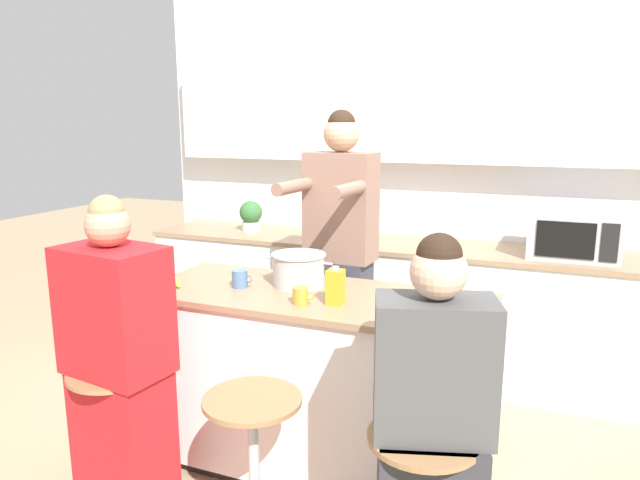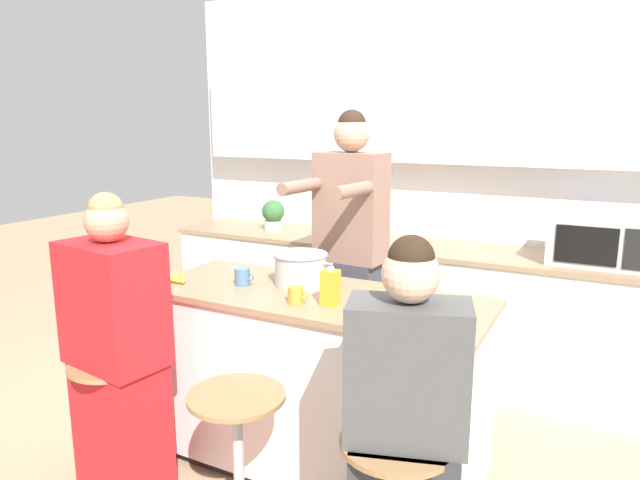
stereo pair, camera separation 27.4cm
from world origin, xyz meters
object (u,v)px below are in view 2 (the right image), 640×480
(kitchen_island, at_px, (314,381))
(potted_plant, at_px, (273,214))
(cooking_pot, at_px, (300,269))
(person_seated_near, at_px, (405,454))
(person_wrapped_blanket, at_px, (118,363))
(juice_carton, at_px, (330,287))
(bar_stool_leftmost, at_px, (118,423))
(person_cooking, at_px, (350,266))
(banana_bunch, at_px, (176,278))
(microwave, at_px, (597,241))
(bar_stool_center, at_px, (239,463))
(fruit_bowl, at_px, (447,317))
(coffee_cup_far, at_px, (242,277))
(coffee_cup_near, at_px, (296,295))

(kitchen_island, height_order, potted_plant, potted_plant)
(cooking_pot, bearing_deg, person_seated_near, -41.95)
(person_wrapped_blanket, xyz_separation_m, juice_carton, (0.79, 0.53, 0.32))
(person_seated_near, height_order, potted_plant, person_seated_near)
(cooking_pot, bearing_deg, potted_plant, 127.20)
(bar_stool_leftmost, bearing_deg, person_cooking, 65.70)
(person_wrapped_blanket, distance_m, cooking_pot, 0.96)
(person_wrapped_blanket, xyz_separation_m, potted_plant, (-0.44, 2.01, 0.35))
(cooking_pot, distance_m, potted_plant, 1.59)
(bar_stool_leftmost, height_order, person_wrapped_blanket, person_wrapped_blanket)
(banana_bunch, bearing_deg, person_seated_near, -18.87)
(person_wrapped_blanket, height_order, person_seated_near, person_wrapped_blanket)
(juice_carton, height_order, microwave, microwave)
(bar_stool_center, relative_size, juice_carton, 3.94)
(fruit_bowl, bearing_deg, person_wrapped_blanket, -159.73)
(bar_stool_leftmost, bearing_deg, person_wrapped_blanket, 4.74)
(kitchen_island, distance_m, cooking_pot, 0.56)
(person_cooking, xyz_separation_m, coffee_cup_far, (-0.29, -0.67, 0.07))
(bar_stool_leftmost, xyz_separation_m, person_seated_near, (1.37, 0.00, 0.25))
(person_wrapped_blanket, distance_m, coffee_cup_near, 0.85)
(person_cooking, xyz_separation_m, banana_bunch, (-0.62, -0.79, 0.05))
(person_seated_near, bearing_deg, bar_stool_leftmost, 163.09)
(person_wrapped_blanket, bearing_deg, coffee_cup_far, 75.04)
(coffee_cup_far, bearing_deg, bar_stool_center, -57.24)
(cooking_pot, xyz_separation_m, fruit_bowl, (0.82, -0.25, -0.04))
(person_cooking, relative_size, cooking_pot, 5.03)
(microwave, bearing_deg, person_wrapped_blanket, -132.69)
(kitchen_island, distance_m, bar_stool_leftmost, 0.93)
(fruit_bowl, height_order, coffee_cup_far, coffee_cup_far)
(person_cooking, distance_m, cooking_pot, 0.54)
(banana_bunch, bearing_deg, person_wrapped_blanket, -81.29)
(cooking_pot, distance_m, juice_carton, 0.35)
(bar_stool_center, relative_size, person_cooking, 0.38)
(person_wrapped_blanket, bearing_deg, microwave, 55.63)
(bar_stool_center, bearing_deg, juice_carton, 74.48)
(person_seated_near, distance_m, cooking_pot, 1.17)
(fruit_bowl, height_order, coffee_cup_near, fruit_bowl)
(kitchen_island, xyz_separation_m, coffee_cup_far, (-0.39, -0.04, 0.50))
(microwave, bearing_deg, bar_stool_center, -120.71)
(kitchen_island, bearing_deg, person_seated_near, -42.63)
(bar_stool_leftmost, distance_m, person_wrapped_blanket, 0.30)
(kitchen_island, distance_m, person_seated_near, 0.96)
(fruit_bowl, xyz_separation_m, juice_carton, (-0.54, 0.03, 0.04))
(bar_stool_center, relative_size, fruit_bowl, 3.64)
(coffee_cup_far, height_order, potted_plant, potted_plant)
(kitchen_island, bearing_deg, bar_stool_center, -90.00)
(person_cooking, distance_m, juice_carton, 0.79)
(person_wrapped_blanket, bearing_deg, juice_carton, 41.96)
(bar_stool_center, distance_m, juice_carton, 0.83)
(potted_plant, bearing_deg, person_seated_near, -48.35)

